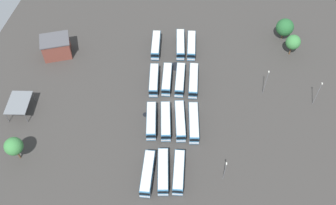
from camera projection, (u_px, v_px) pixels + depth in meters
ground_plane at (173, 104)px, 106.05m from camera, size 125.52×125.52×0.00m
bus_row0_slot0 at (156, 45)px, 119.32m from camera, size 11.40×3.61×3.35m
bus_row0_slot2 at (180, 44)px, 119.53m from camera, size 12.22×3.96×3.35m
bus_row0_slot3 at (191, 45)px, 119.20m from camera, size 11.56×3.45×3.35m
bus_row1_slot0 at (154, 80)px, 109.53m from camera, size 11.34×3.85×3.35m
bus_row1_slot1 at (167, 79)px, 109.75m from camera, size 11.28×3.36×3.35m
bus_row1_slot2 at (180, 80)px, 109.61m from camera, size 11.65×3.21×3.35m
bus_row1_slot3 at (193, 81)px, 109.39m from camera, size 12.12×3.30×3.35m
bus_row2_slot0 at (151, 121)px, 99.97m from camera, size 11.33×4.13×3.35m
bus_row2_slot1 at (166, 121)px, 99.89m from camera, size 11.78×4.24×3.35m
bus_row2_slot2 at (180, 121)px, 99.95m from camera, size 12.36×4.43×3.35m
bus_row2_slot3 at (194, 123)px, 99.57m from camera, size 12.34×3.98×3.35m
bus_row3_slot0 at (148, 173)px, 89.84m from camera, size 11.65×3.05×3.35m
bus_row3_slot1 at (163, 171)px, 90.17m from camera, size 11.86×4.15×3.35m
bus_row3_slot2 at (179, 172)px, 90.06m from camera, size 11.21×3.26×3.35m
depot_building at (56, 47)px, 116.72m from camera, size 10.03×11.00×6.31m
maintenance_shelter at (19, 103)px, 101.65m from camera, size 8.99×6.78×3.77m
lamp_post_near_entrance at (225, 170)px, 87.78m from camera, size 0.56×0.28×7.32m
lamp_post_mid_lot at (266, 82)px, 104.72m from camera, size 0.56×0.28×9.16m
lamp_post_far_corner at (318, 93)px, 102.30m from camera, size 0.56×0.28×8.77m
tree_north_edge at (285, 27)px, 120.43m from camera, size 5.73×5.73×7.58m
tree_east_edge at (293, 42)px, 115.27m from camera, size 4.65×4.65×7.43m
tree_south_edge at (14, 146)px, 90.51m from camera, size 4.62×4.62×7.72m
puddle_back_corner at (176, 66)px, 115.63m from camera, size 3.72×3.72×0.01m
puddle_front_lane at (146, 115)px, 103.54m from camera, size 1.61×1.61×0.01m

